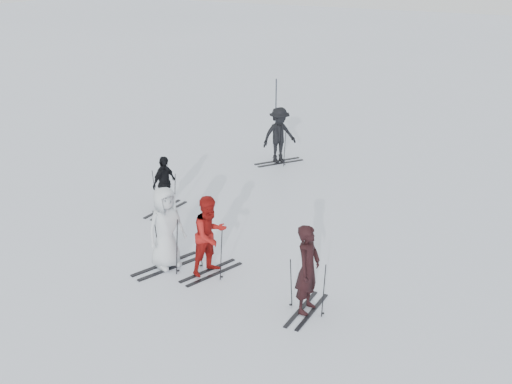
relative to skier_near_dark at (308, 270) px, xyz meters
The scene contains 12 objects.
ground 3.56m from the skier_near_dark, 144.32° to the left, with size 120.00×120.00×0.00m, color silver.
skier_near_dark is the anchor object (origin of this frame).
skier_red 2.55m from the skier_near_dark, behind, with size 0.87×0.68×1.79m, color maroon.
skier_grey 3.55m from the skier_near_dark, behind, with size 0.92×0.60×1.88m, color silver.
skier_uphill_left 6.25m from the skier_near_dark, 152.67° to the left, with size 0.89×0.37×1.51m, color black.
skier_uphill_far 9.31m from the skier_near_dark, 120.21° to the left, with size 1.19×0.69×1.85m, color black.
skis_near_dark 0.35m from the skier_near_dark, ahead, with size 0.82×1.55×1.13m, color black, non-canonical shape.
skis_red 2.57m from the skier_near_dark, behind, with size 0.85×1.61×1.18m, color black, non-canonical shape.
skis_grey 3.56m from the skier_near_dark, behind, with size 0.95×1.80×1.31m, color black, non-canonical shape.
skis_uphill_left 6.25m from the skier_near_dark, 152.67° to the left, with size 0.83×1.57×1.15m, color black, non-canonical shape.
skis_uphill_far 9.31m from the skier_near_dark, 120.21° to the left, with size 0.92×1.74×1.27m, color black, non-canonical shape.
piste_marker 13.60m from the skier_near_dark, 119.67° to the left, with size 0.04×0.04×1.97m, color black.
Camera 1 is at (7.22, -12.16, 6.81)m, focal length 45.00 mm.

